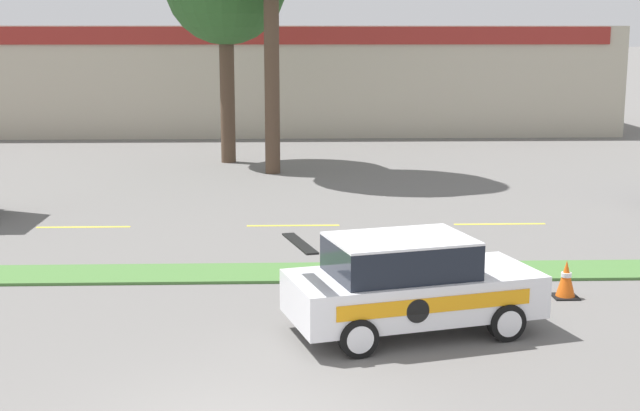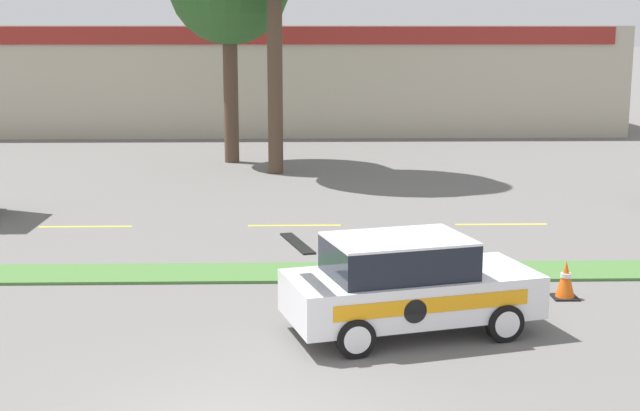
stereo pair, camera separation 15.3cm
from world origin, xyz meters
name	(u,v)px [view 2 (the right image)]	position (x,y,z in m)	size (l,w,h in m)	color
grass_verge	(261,273)	(0.00, 7.60, 0.03)	(120.00, 1.43, 0.06)	#477538
centre_line_3	(85,227)	(-4.72, 12.32, 0.00)	(2.40, 0.14, 0.01)	yellow
centre_line_4	(295,225)	(0.68, 12.32, 0.00)	(2.40, 0.14, 0.01)	yellow
centre_line_5	(501,224)	(6.08, 12.32, 0.00)	(2.40, 0.14, 0.01)	yellow
rally_car	(407,284)	(2.57, 3.91, 0.84)	(4.44, 2.82, 1.67)	white
traffic_cone	(566,280)	(5.80, 5.78, 0.35)	(0.47, 0.47, 0.72)	black
store_building_backdrop	(243,77)	(-2.11, 37.51, 2.61)	(37.21, 12.10, 5.22)	#BCB29E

